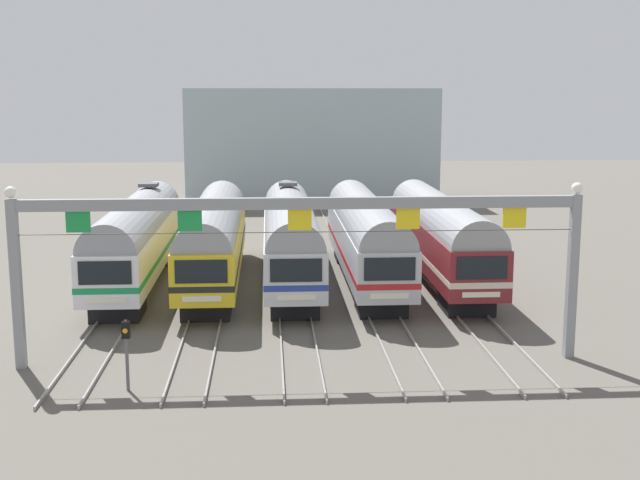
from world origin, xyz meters
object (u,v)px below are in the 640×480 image
object	(u,v)px
commuter_train_silver	(290,235)
catenary_gantry	(300,230)
commuter_train_yellow	(214,236)
commuter_train_white	(137,237)
commuter_train_maroon	(441,234)
commuter_train_stainless	(366,235)
yard_signal_mast	(126,341)

from	to	relation	value
commuter_train_silver	catenary_gantry	bearing A→B (deg)	-90.00
commuter_train_yellow	commuter_train_white	bearing A→B (deg)	179.94
catenary_gantry	commuter_train_maroon	bearing A→B (deg)	58.54
commuter_train_stainless	yard_signal_mast	xyz separation A→B (m)	(-10.32, -16.23, -0.88)
commuter_train_white	commuter_train_yellow	xyz separation A→B (m)	(4.13, -0.00, -0.00)
commuter_train_silver	catenary_gantry	size ratio (longest dim) A/B	0.83
commuter_train_silver	commuter_train_stainless	xyz separation A→B (m)	(4.13, -0.00, -0.00)
catenary_gantry	yard_signal_mast	xyz separation A→B (m)	(-6.19, -2.74, -3.44)
commuter_train_white	commuter_train_yellow	size ratio (longest dim) A/B	1.00
commuter_train_silver	yard_signal_mast	xyz separation A→B (m)	(-6.19, -16.24, -0.88)
commuter_train_silver	commuter_train_stainless	distance (m)	4.13
commuter_train_yellow	catenary_gantry	size ratio (longest dim) A/B	0.83
commuter_train_yellow	catenary_gantry	distance (m)	14.34
commuter_train_silver	commuter_train_stainless	world-z (taller)	commuter_train_silver
commuter_train_silver	commuter_train_maroon	world-z (taller)	commuter_train_silver
commuter_train_white	yard_signal_mast	world-z (taller)	commuter_train_white
commuter_train_stainless	commuter_train_maroon	bearing A→B (deg)	0.00
commuter_train_silver	commuter_train_maroon	size ratio (longest dim) A/B	1.00
commuter_train_yellow	commuter_train_stainless	size ratio (longest dim) A/B	1.00
commuter_train_silver	commuter_train_yellow	bearing A→B (deg)	-179.94
commuter_train_white	commuter_train_maroon	bearing A→B (deg)	-0.02
commuter_train_yellow	commuter_train_stainless	bearing A→B (deg)	0.00
commuter_train_white	commuter_train_silver	world-z (taller)	same
catenary_gantry	commuter_train_stainless	bearing A→B (deg)	72.99
commuter_train_silver	yard_signal_mast	world-z (taller)	commuter_train_silver
commuter_train_silver	catenary_gantry	distance (m)	13.74
commuter_train_stainless	yard_signal_mast	size ratio (longest dim) A/B	7.02
commuter_train_silver	yard_signal_mast	distance (m)	17.40
commuter_train_stainless	commuter_train_white	bearing A→B (deg)	179.98
commuter_train_white	catenary_gantry	distance (m)	16.03
commuter_train_white	commuter_train_yellow	bearing A→B (deg)	-0.06
commuter_train_maroon	catenary_gantry	bearing A→B (deg)	-121.46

